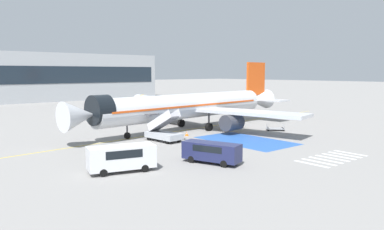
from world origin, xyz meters
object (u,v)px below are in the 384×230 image
(boarding_stairs_forward, at_px, (163,133))
(ground_crew_1, at_px, (242,121))
(terminal_building, at_px, (30,77))
(fuel_tanker, at_px, (143,103))
(traffic_cone_0, at_px, (187,134))
(baggage_cart, at_px, (275,129))
(ground_crew_0, at_px, (237,120))
(service_van_1, at_px, (211,151))
(service_van_0, at_px, (122,156))
(airliner, at_px, (190,106))

(boarding_stairs_forward, xyz_separation_m, ground_crew_1, (15.33, 1.08, 0.07))
(terminal_building, bearing_deg, fuel_tanker, -77.76)
(traffic_cone_0, bearing_deg, baggage_cart, -20.08)
(baggage_cart, bearing_deg, boarding_stairs_forward, -53.89)
(ground_crew_0, xyz_separation_m, traffic_cone_0, (-11.10, -1.36, -0.76))
(fuel_tanker, xyz_separation_m, service_van_1, (-19.59, -42.47, -0.70))
(boarding_stairs_forward, height_order, service_van_0, boarding_stairs_forward)
(traffic_cone_0, bearing_deg, ground_crew_0, 6.96)
(service_van_0, relative_size, ground_crew_1, 3.25)
(boarding_stairs_forward, distance_m, fuel_tanker, 34.65)
(boarding_stairs_forward, distance_m, service_van_1, 12.40)
(ground_crew_1, bearing_deg, ground_crew_0, -43.19)
(terminal_building, bearing_deg, baggage_cart, -82.46)
(traffic_cone_0, bearing_deg, airliner, 45.41)
(service_van_0, bearing_deg, traffic_cone_0, 139.04)
(service_van_0, relative_size, ground_crew_0, 3.31)
(baggage_cart, bearing_deg, service_van_1, -19.76)
(airliner, relative_size, service_van_1, 6.93)
(fuel_tanker, height_order, service_van_0, fuel_tanker)
(traffic_cone_0, distance_m, terminal_building, 73.43)
(airliner, xyz_separation_m, baggage_cart, (8.69, -8.75, -3.18))
(ground_crew_0, bearing_deg, service_van_1, 67.60)
(airliner, distance_m, boarding_stairs_forward, 10.29)
(airliner, xyz_separation_m, ground_crew_1, (6.75, -4.05, -2.37))
(airliner, bearing_deg, fuel_tanker, -22.46)
(terminal_building, bearing_deg, traffic_cone_0, -91.91)
(boarding_stairs_forward, height_order, fuel_tanker, boarding_stairs_forward)
(service_van_0, bearing_deg, ground_crew_1, 126.93)
(ground_crew_0, bearing_deg, service_van_0, 53.80)
(ground_crew_0, height_order, terminal_building, terminal_building)
(service_van_1, distance_m, ground_crew_0, 23.66)
(airliner, height_order, service_van_1, airliner)
(airliner, relative_size, baggage_cart, 13.51)
(service_van_0, distance_m, ground_crew_1, 28.26)
(ground_crew_0, relative_size, traffic_cone_0, 3.18)
(boarding_stairs_forward, relative_size, ground_crew_1, 2.95)
(baggage_cart, relative_size, terminal_building, 0.04)
(boarding_stairs_forward, height_order, terminal_building, terminal_building)
(fuel_tanker, distance_m, baggage_cart, 34.14)
(service_van_1, bearing_deg, baggage_cart, -176.70)
(airliner, distance_m, service_van_0, 24.37)
(ground_crew_1, bearing_deg, terminal_building, -23.24)
(fuel_tanker, height_order, service_van_1, fuel_tanker)
(ground_crew_1, distance_m, terminal_building, 73.76)
(fuel_tanker, bearing_deg, traffic_cone_0, -102.79)
(terminal_building, bearing_deg, boarding_stairs_forward, -95.38)
(boarding_stairs_forward, distance_m, baggage_cart, 17.66)
(fuel_tanker, xyz_separation_m, ground_crew_0, (-0.81, -28.08, -0.83))
(traffic_cone_0, bearing_deg, terminal_building, 88.09)
(service_van_1, bearing_deg, boarding_stairs_forward, -123.69)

